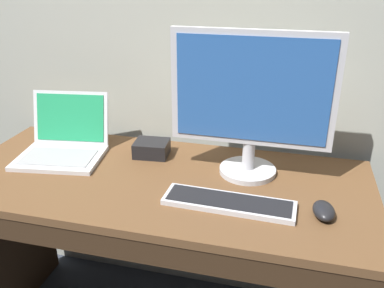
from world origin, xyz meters
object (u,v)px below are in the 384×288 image
Objects in this scene: wired_keyboard at (229,203)px; external_drive_box at (152,148)px; external_monitor at (251,102)px; laptop_silver at (64,143)px; computer_mouse at (324,211)px.

external_drive_box is at bearing 141.17° from wired_keyboard.
external_monitor reaches higher than wired_keyboard.
external_drive_box is (0.33, 0.07, -0.02)m from laptop_silver.
computer_mouse is at bearing -39.87° from external_monitor.
laptop_silver is at bearing -178.97° from external_monitor.
external_drive_box is at bearing 170.59° from external_monitor.
computer_mouse is at bearing -11.59° from laptop_silver.
laptop_silver is 0.97m from computer_mouse.
laptop_silver is at bearing 159.95° from computer_mouse.
wired_keyboard is (-0.03, -0.22, -0.26)m from external_monitor.
external_monitor is 0.45m from external_drive_box.
wired_keyboard is 0.45m from external_drive_box.
external_monitor is at bearing -9.41° from external_drive_box.
wired_keyboard is at bearing -16.83° from laptop_silver.
external_monitor is 0.34m from wired_keyboard.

